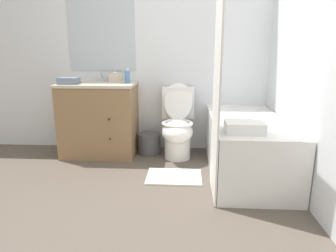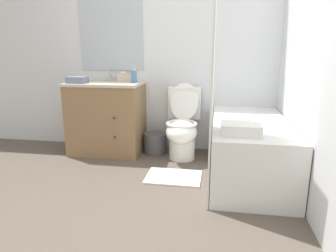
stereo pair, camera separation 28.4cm
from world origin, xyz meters
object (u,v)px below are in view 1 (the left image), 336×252
object	(u,v)px
sink_faucet	(102,78)
bathtub	(246,146)
tissue_box	(115,78)
soap_dispenser	(127,77)
wastebasket	(149,143)
vanity_cabinet	(100,118)
hand_towel_folded	(69,81)
bath_towel_folded	(244,127)
bath_mat	(174,177)
toilet	(178,126)

from	to	relation	value
sink_faucet	bathtub	distance (m)	1.84
tissue_box	soap_dispenser	distance (m)	0.24
wastebasket	tissue_box	bearing A→B (deg)	162.71
bathtub	tissue_box	world-z (taller)	tissue_box
vanity_cabinet	hand_towel_folded	xyz separation A→B (m)	(-0.28, -0.13, 0.45)
vanity_cabinet	tissue_box	bearing A→B (deg)	47.41
wastebasket	bath_towel_folded	world-z (taller)	bath_towel_folded
vanity_cabinet	bath_mat	world-z (taller)	vanity_cabinet
bathtub	soap_dispenser	xyz separation A→B (m)	(-1.27, 0.49, 0.64)
toilet	hand_towel_folded	distance (m)	1.31
wastebasket	hand_towel_folded	bearing A→B (deg)	-168.30
vanity_cabinet	soap_dispenser	xyz separation A→B (m)	(0.34, 0.02, 0.48)
soap_dispenser	hand_towel_folded	xyz separation A→B (m)	(-0.62, -0.15, -0.04)
tissue_box	hand_towel_folded	distance (m)	0.54
tissue_box	bathtub	bearing A→B (deg)	-23.97
wastebasket	bath_mat	size ratio (longest dim) A/B	0.51
sink_faucet	soap_dispenser	bearing A→B (deg)	-27.09
bath_towel_folded	soap_dispenser	bearing A→B (deg)	139.17
bath_towel_folded	bath_mat	world-z (taller)	bath_towel_folded
sink_faucet	bathtub	world-z (taller)	sink_faucet
vanity_cabinet	hand_towel_folded	bearing A→B (deg)	-156.02
bath_towel_folded	bathtub	bearing A→B (deg)	75.57
sink_faucet	soap_dispenser	world-z (taller)	soap_dispenser
toilet	bath_mat	world-z (taller)	toilet
hand_towel_folded	bath_mat	world-z (taller)	hand_towel_folded
vanity_cabinet	hand_towel_folded	size ratio (longest dim) A/B	4.13
hand_towel_folded	bath_towel_folded	xyz separation A→B (m)	(1.77, -0.84, -0.28)
hand_towel_folded	bath_towel_folded	bearing A→B (deg)	-25.45
wastebasket	soap_dispenser	size ratio (longest dim) A/B	1.66
soap_dispenser	bath_mat	size ratio (longest dim) A/B	0.31
toilet	soap_dispenser	size ratio (longest dim) A/B	5.16
toilet	bathtub	bearing A→B (deg)	-30.91
sink_faucet	tissue_box	distance (m)	0.17
vanity_cabinet	wastebasket	bearing A→B (deg)	5.12
wastebasket	tissue_box	size ratio (longest dim) A/B	2.06
tissue_box	bath_mat	distance (m)	1.42
bath_mat	bathtub	bearing A→B (deg)	14.59
vanity_cabinet	bathtub	size ratio (longest dim) A/B	0.58
vanity_cabinet	bath_mat	distance (m)	1.19
vanity_cabinet	bathtub	distance (m)	1.69
bathtub	tissue_box	bearing A→B (deg)	156.03
soap_dispenser	bath_towel_folded	world-z (taller)	soap_dispenser
tissue_box	vanity_cabinet	bearing A→B (deg)	-132.59
soap_dispenser	vanity_cabinet	bearing A→B (deg)	-176.42
vanity_cabinet	sink_faucet	xyz separation A→B (m)	(-0.00, 0.20, 0.45)
vanity_cabinet	toilet	bearing A→B (deg)	-3.00
wastebasket	hand_towel_folded	xyz separation A→B (m)	(-0.86, -0.18, 0.76)
wastebasket	hand_towel_folded	size ratio (longest dim) A/B	1.31
sink_faucet	wastebasket	size ratio (longest dim) A/B	0.52
sink_faucet	soap_dispenser	xyz separation A→B (m)	(0.34, -0.17, 0.04)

